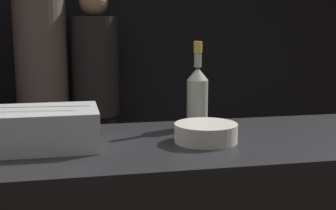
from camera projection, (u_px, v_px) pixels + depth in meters
wall_back_chalkboard at (108, 32)px, 3.93m from camera, size 6.40×0.06×2.80m
ice_bin_with_bottles at (37, 127)px, 1.50m from camera, size 0.40×0.25×0.13m
bowl_white at (206, 132)px, 1.58m from camera, size 0.21×0.21×0.06m
rose_wine_bottle at (197, 94)px, 1.78m from camera, size 0.08×0.08×0.33m
person_in_hoodie at (42, 85)px, 3.41m from camera, size 0.37×0.37×1.84m
person_grey_polo at (96, 91)px, 3.49m from camera, size 0.35×0.35×1.73m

